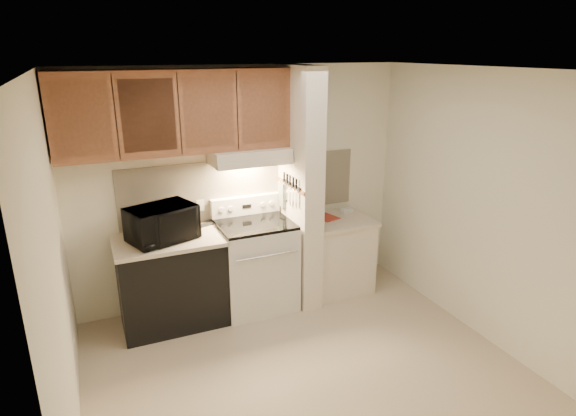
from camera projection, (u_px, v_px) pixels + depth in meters
floor at (301, 365)px, 4.23m from camera, size 3.60×3.60×0.00m
ceiling at (304, 70)px, 3.44m from camera, size 3.60×3.60×0.00m
wall_back at (243, 186)px, 5.14m from camera, size 3.60×2.50×0.02m
wall_left at (55, 272)px, 3.15m from camera, size 0.02×3.00×2.50m
wall_right at (476, 205)px, 4.52m from camera, size 0.02×3.00×2.50m
backsplash at (244, 188)px, 5.14m from camera, size 2.60×0.02×0.63m
range_body at (256, 266)px, 5.09m from camera, size 0.76×0.65×0.92m
oven_window at (266, 275)px, 4.80m from camera, size 0.50×0.01×0.30m
oven_handle at (267, 256)px, 4.70m from camera, size 0.65×0.02×0.02m
cooktop at (255, 224)px, 4.94m from camera, size 0.74×0.64×0.03m
range_backguard at (246, 205)px, 5.15m from camera, size 0.76×0.08×0.20m
range_display at (247, 206)px, 5.11m from camera, size 0.10×0.01×0.04m
range_knob_left_outer at (221, 210)px, 5.01m from camera, size 0.05×0.02×0.05m
range_knob_left_inner at (231, 209)px, 5.04m from camera, size 0.05×0.02×0.05m
range_knob_right_inner at (263, 204)px, 5.18m from camera, size 0.05×0.02×0.05m
range_knob_right_outer at (271, 203)px, 5.22m from camera, size 0.05×0.02×0.05m
dishwasher_front at (172, 283)px, 4.77m from camera, size 1.00×0.63×0.87m
left_countertop at (168, 240)px, 4.63m from camera, size 1.04×0.67×0.04m
spoon_rest at (204, 225)px, 4.95m from camera, size 0.22×0.13×0.01m
teal_jar at (174, 234)px, 4.60m from camera, size 0.11×0.11×0.10m
outlet at (200, 205)px, 4.98m from camera, size 0.08×0.01×0.12m
microwave at (162, 223)px, 4.53m from camera, size 0.71×0.59×0.33m
partition_pillar at (300, 189)px, 5.03m from camera, size 0.22×0.70×2.50m
pillar_trim at (290, 186)px, 4.97m from camera, size 0.01×0.70×0.04m
knife_strip at (291, 185)px, 4.92m from camera, size 0.02×0.42×0.04m
knife_blade_a at (297, 198)px, 4.81m from camera, size 0.01×0.03×0.16m
knife_handle_a at (296, 184)px, 4.77m from camera, size 0.02×0.02×0.10m
knife_blade_b at (293, 197)px, 4.88m from camera, size 0.01×0.04×0.18m
knife_handle_b at (293, 182)px, 4.83m from camera, size 0.02×0.02×0.10m
knife_blade_c at (290, 196)px, 4.95m from camera, size 0.01×0.04×0.20m
knife_handle_c at (290, 180)px, 4.91m from camera, size 0.02×0.02×0.10m
knife_blade_d at (287, 192)px, 5.01m from camera, size 0.01×0.04×0.16m
knife_handle_d at (287, 179)px, 4.96m from camera, size 0.02×0.02×0.10m
knife_blade_e at (285, 192)px, 5.07m from camera, size 0.01×0.04×0.18m
knife_handle_e at (284, 177)px, 5.04m from camera, size 0.02×0.02×0.10m
oven_mitt at (282, 195)px, 5.16m from camera, size 0.03×0.11×0.26m
right_cab_base at (336, 256)px, 5.47m from camera, size 0.70×0.60×0.81m
right_countertop at (337, 221)px, 5.33m from camera, size 0.74×0.64×0.04m
red_folder at (326, 217)px, 5.38m from camera, size 0.27×0.32×0.01m
white_box at (347, 210)px, 5.56m from camera, size 0.15×0.11×0.04m
range_hood at (249, 155)px, 4.83m from camera, size 0.78×0.44×0.15m
hood_lip at (256, 164)px, 4.66m from camera, size 0.78×0.04×0.06m
upper_cabinets at (176, 112)px, 4.47m from camera, size 2.18×0.33×0.77m
cab_door_a at (81, 119)px, 4.02m from camera, size 0.46×0.01×0.63m
cab_gap_a at (116, 117)px, 4.12m from camera, size 0.01×0.01×0.73m
cab_door_b at (148, 116)px, 4.22m from camera, size 0.46×0.01×0.63m
cab_gap_b at (179, 114)px, 4.33m from camera, size 0.01×0.01×0.73m
cab_door_c at (209, 113)px, 4.43m from camera, size 0.46×0.01×0.63m
cab_gap_c at (237, 111)px, 4.53m from camera, size 0.01×0.01×0.73m
cab_door_d at (264, 110)px, 4.63m from camera, size 0.46×0.01×0.63m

